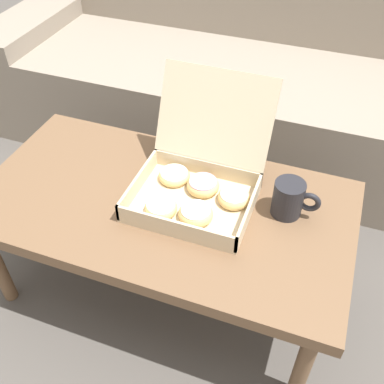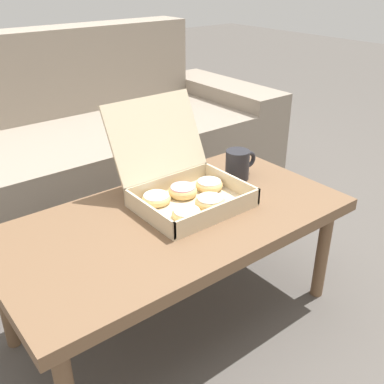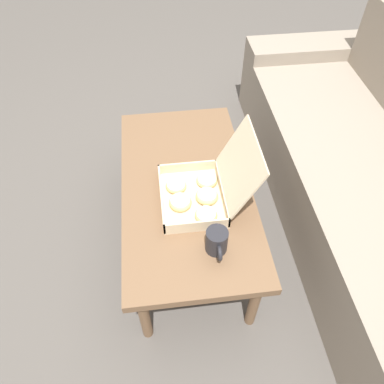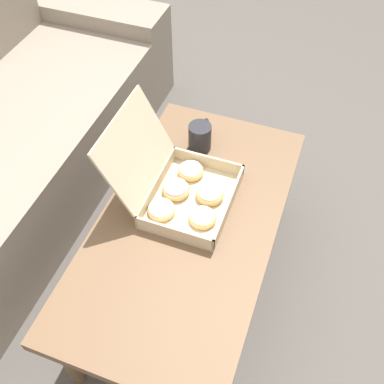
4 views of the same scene
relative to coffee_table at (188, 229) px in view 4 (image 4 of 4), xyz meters
The scene contains 4 objects.
ground_plane 0.40m from the coffee_table, 90.00° to the left, with size 12.00×12.00×0.00m, color #514C47.
coffee_table is the anchor object (origin of this frame).
pastry_box 0.14m from the coffee_table, 34.93° to the left, with size 0.34×0.39×0.30m.
coffee_mug 0.37m from the coffee_table, 12.92° to the left, with size 0.13×0.08×0.11m.
Camera 4 is at (-0.81, -0.48, 1.61)m, focal length 42.00 mm.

